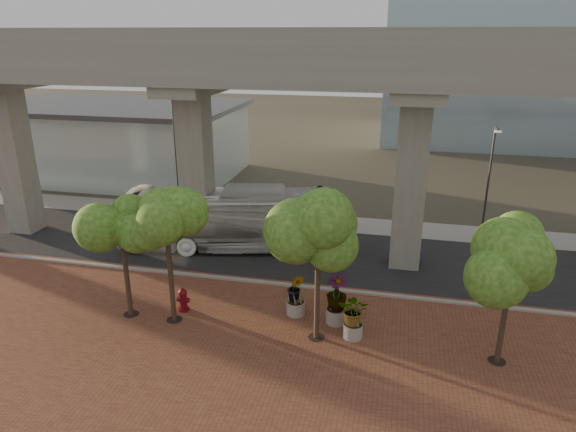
# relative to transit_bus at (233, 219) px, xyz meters

# --- Properties ---
(ground) EXTENTS (160.00, 160.00, 0.00)m
(ground) POSITION_rel_transit_bus_xyz_m (3.99, -2.18, -1.81)
(ground) COLOR #393429
(ground) RESTS_ON ground
(brick_plaza) EXTENTS (70.00, 13.00, 0.06)m
(brick_plaza) POSITION_rel_transit_bus_xyz_m (3.99, -10.18, -1.78)
(brick_plaza) COLOR brown
(brick_plaza) RESTS_ON ground
(asphalt_road) EXTENTS (90.00, 8.00, 0.04)m
(asphalt_road) POSITION_rel_transit_bus_xyz_m (3.99, -0.18, -1.79)
(asphalt_road) COLOR black
(asphalt_road) RESTS_ON ground
(curb_strip) EXTENTS (70.00, 0.25, 0.16)m
(curb_strip) POSITION_rel_transit_bus_xyz_m (3.99, -4.18, -1.73)
(curb_strip) COLOR gray
(curb_strip) RESTS_ON ground
(far_sidewalk) EXTENTS (90.00, 3.00, 0.06)m
(far_sidewalk) POSITION_rel_transit_bus_xyz_m (3.99, 5.32, -1.78)
(far_sidewalk) COLOR gray
(far_sidewalk) RESTS_ON ground
(transit_viaduct) EXTENTS (72.00, 5.60, 12.40)m
(transit_viaduct) POSITION_rel_transit_bus_xyz_m (3.99, -0.18, 5.48)
(transit_viaduct) COLOR gray
(transit_viaduct) RESTS_ON ground
(station_pavilion) EXTENTS (23.00, 13.00, 6.30)m
(station_pavilion) POSITION_rel_transit_bus_xyz_m (-16.01, 13.82, 1.41)
(station_pavilion) COLOR silver
(station_pavilion) RESTS_ON ground
(transit_bus) EXTENTS (13.34, 5.58, 3.62)m
(transit_bus) POSITION_rel_transit_bus_xyz_m (0.00, 0.00, 0.00)
(transit_bus) COLOR silver
(transit_bus) RESTS_ON ground
(fire_hydrant) EXTENTS (0.57, 0.51, 1.14)m
(fire_hydrant) POSITION_rel_transit_bus_xyz_m (0.13, -7.61, -1.20)
(fire_hydrant) COLOR maroon
(fire_hydrant) RESTS_ON ground
(planter_front) EXTENTS (1.82, 1.82, 2.00)m
(planter_front) POSITION_rel_transit_bus_xyz_m (7.99, -8.12, -0.53)
(planter_front) COLOR gray
(planter_front) RESTS_ON ground
(planter_right) EXTENTS (2.15, 2.15, 2.30)m
(planter_right) POSITION_rel_transit_bus_xyz_m (7.13, -7.12, -0.36)
(planter_right) COLOR #9C998D
(planter_right) RESTS_ON ground
(planter_left) EXTENTS (1.84, 1.84, 2.02)m
(planter_left) POSITION_rel_transit_bus_xyz_m (5.24, -6.81, -0.52)
(planter_left) COLOR gray
(planter_left) RESTS_ON ground
(street_tree_far_west) EXTENTS (3.20, 3.20, 5.64)m
(street_tree_far_west) POSITION_rel_transit_bus_xyz_m (-2.08, -8.48, 2.41)
(street_tree_far_west) COLOR #443327
(street_tree_far_west) RESTS_ON ground
(street_tree_near_west) EXTENTS (3.20, 3.20, 6.20)m
(street_tree_near_west) POSITION_rel_transit_bus_xyz_m (0.05, -8.49, 2.96)
(street_tree_near_west) COLOR #443327
(street_tree_near_west) RESTS_ON ground
(street_tree_near_east) EXTENTS (4.09, 4.09, 6.54)m
(street_tree_near_east) POSITION_rel_transit_bus_xyz_m (6.49, -8.48, 2.90)
(street_tree_near_east) COLOR #443327
(street_tree_near_east) RESTS_ON ground
(street_tree_far_east) EXTENTS (3.65, 3.65, 5.92)m
(street_tree_far_east) POSITION_rel_transit_bus_xyz_m (13.67, -8.56, 2.48)
(street_tree_far_east) COLOR #443327
(street_tree_far_east) RESTS_ON ground
(streetlamp_west) EXTENTS (0.45, 1.31, 9.03)m
(streetlamp_west) POSITION_rel_transit_bus_xyz_m (-5.79, 5.20, 3.46)
(streetlamp_west) COLOR #29292D
(streetlamp_west) RESTS_ON ground
(streetlamp_east) EXTENTS (0.35, 1.03, 7.13)m
(streetlamp_east) POSITION_rel_transit_bus_xyz_m (14.54, 3.98, 2.36)
(streetlamp_east) COLOR #343339
(streetlamp_east) RESTS_ON ground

